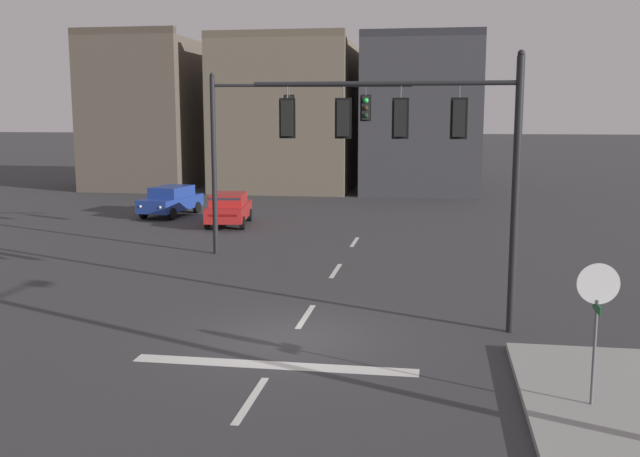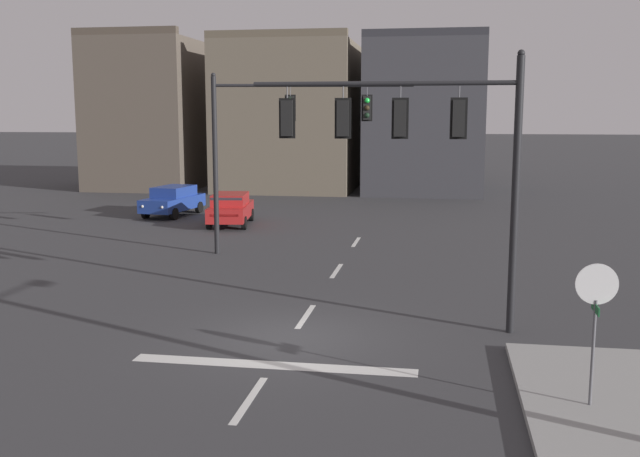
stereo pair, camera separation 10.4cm
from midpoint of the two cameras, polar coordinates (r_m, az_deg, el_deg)
name	(u,v)px [view 2 (the right image)]	position (r m, az deg, el deg)	size (l,w,h in m)	color
ground_plane	(291,338)	(18.27, -2.12, -8.58)	(400.00, 400.00, 0.00)	#353538
stop_bar_paint	(273,365)	(16.42, -3.54, -10.63)	(6.40, 0.50, 0.01)	silver
lane_centreline	(306,316)	(20.15, -0.98, -6.89)	(0.16, 26.40, 0.01)	silver
signal_mast_near_side	(424,141)	(18.49, 8.32, 6.77)	(6.71, 0.40, 7.04)	black
signal_mast_far_side	(272,131)	(28.60, -3.71, 7.64)	(7.74, 1.23, 7.09)	black
stop_sign	(596,300)	(14.24, 21.00, -5.28)	(0.76, 0.64, 2.83)	#56565B
car_lot_nearside	(173,200)	(40.76, -11.36, 2.20)	(2.39, 4.62, 1.61)	navy
car_lot_middle	(231,208)	(36.72, -6.93, 1.59)	(2.39, 4.62, 1.61)	#A81E1E
building_row	(301,117)	(54.54, -1.43, 8.74)	(28.35, 11.80, 11.45)	brown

